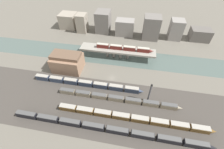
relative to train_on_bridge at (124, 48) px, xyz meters
The scene contains 18 objects.
ground_plane 27.13m from the train_on_bridge, 101.75° to the right, with size 400.00×400.00×0.00m, color #666056.
railbed_yard 50.07m from the train_on_bridge, 96.05° to the right, with size 280.00×42.00×0.01m, color #423D38.
river_water 10.79m from the train_on_bridge, behind, with size 320.00×22.11×0.01m, color #4C5B56.
bridge 5.99m from the train_on_bridge, behind, with size 59.91×10.00×7.76m.
train_on_bridge is the anchor object (origin of this frame).
train_yard_near 63.83m from the train_on_bridge, 90.44° to the right, with size 104.98×2.61×3.93m.
train_yard_mid 56.51m from the train_on_bridge, 77.79° to the right, with size 85.67×3.06×3.52m.
train_yard_far 43.96m from the train_on_bridge, 87.57° to the right, with size 75.47×2.67×3.43m.
train_yard_outer 41.00m from the train_on_bridge, 120.24° to the right, with size 74.29×2.82×3.95m.
warehouse_building 44.26m from the train_on_bridge, 151.84° to the right, with size 21.08×14.98×13.68m.
signal_tower 44.85m from the train_on_bridge, 63.47° to the right, with size 1.00×0.99×14.76m.
city_block_far_left 76.33m from the train_on_bridge, 146.15° to the left, with size 16.30×15.12×14.62m, color gray.
city_block_left 59.29m from the train_on_bridge, 141.86° to the left, with size 9.46×11.07×17.65m, color gray.
city_block_center 48.42m from the train_on_bridge, 122.30° to the left, with size 13.66×15.96×20.22m, color slate.
city_block_right 37.54m from the train_on_bridge, 95.91° to the left, with size 17.05×11.35×15.07m, color gray.
city_block_far_right 41.18m from the train_on_bridge, 59.53° to the left, with size 14.70×13.78×21.26m, color slate.
city_block_tall 58.40m from the train_on_bridge, 41.67° to the left, with size 11.49×11.72×18.24m, color gray.
city_block_low 77.93m from the train_on_bridge, 31.30° to the left, with size 17.64×12.15×10.82m, color #605B56.
Camera 1 is at (13.33, -73.10, 76.24)m, focal length 24.00 mm.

